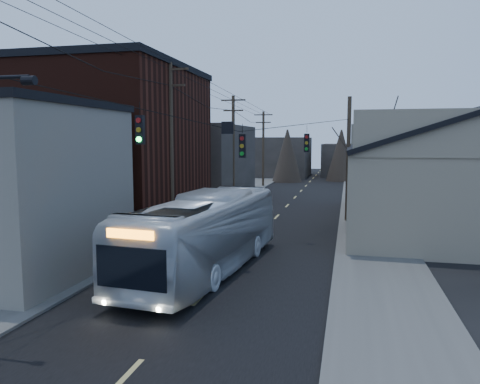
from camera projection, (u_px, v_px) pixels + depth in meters
name	position (u px, v px, depth m)	size (l,w,h in m)	color
road_surface	(284.00, 209.00, 38.08)	(9.00, 110.00, 0.02)	black
sidewalk_left	(208.00, 206.00, 39.54)	(4.00, 110.00, 0.12)	#474744
sidewalk_right	(367.00, 211.00, 36.61)	(4.00, 110.00, 0.12)	#474744
building_clapboard	(1.00, 191.00, 19.39)	(8.00, 8.00, 7.00)	slate
building_brick	(110.00, 149.00, 30.10)	(10.00, 12.00, 10.00)	black
building_left_far	(196.00, 162.00, 45.64)	(9.00, 14.00, 7.00)	#302C27
warehouse	(475.00, 186.00, 30.02)	(16.16, 20.60, 7.73)	#80715D
building_far_left	(276.00, 157.00, 72.98)	(10.00, 12.00, 6.00)	#302C27
building_far_right	(361.00, 160.00, 74.96)	(12.00, 14.00, 5.00)	#302C27
bare_tree	(375.00, 175.00, 26.54)	(0.40, 0.40, 7.20)	black
utility_lines	(229.00, 149.00, 32.56)	(11.24, 45.28, 10.50)	#382B1E
bus	(206.00, 234.00, 19.78)	(2.79, 11.94, 3.33)	silver
parked_car	(251.00, 196.00, 41.87)	(1.33, 3.83, 1.26)	#B2B4BA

